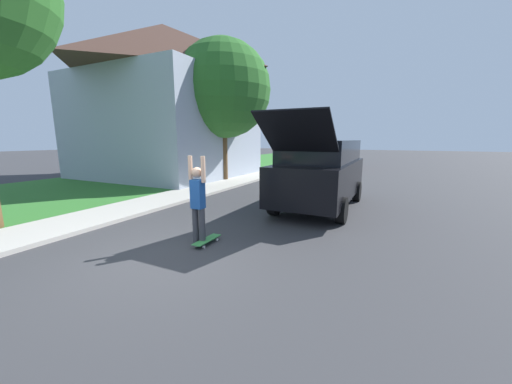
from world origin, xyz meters
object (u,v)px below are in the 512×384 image
at_px(skateboarder, 198,200).
at_px(car_down_street, 336,159).
at_px(skateboard, 207,240).
at_px(suv_parked, 321,171).
at_px(lawn_tree_far, 223,90).

bearing_deg(skateboarder, car_down_street, 91.99).
bearing_deg(skateboard, suv_parked, 73.05).
distance_m(suv_parked, skateboarder, 4.68).
relative_size(lawn_tree_far, skateboarder, 3.76).
bearing_deg(skateboarder, suv_parked, 71.65).
height_order(suv_parked, skateboarder, suv_parked).
distance_m(car_down_street, skateboarder, 18.18).
height_order(car_down_street, skateboarder, skateboarder).
xyz_separation_m(lawn_tree_far, car_down_street, (3.89, 10.06, -3.97)).
height_order(skateboarder, skateboard, skateboarder).
bearing_deg(skateboard, skateboarder, -152.76).
height_order(lawn_tree_far, car_down_street, lawn_tree_far).
height_order(suv_parked, skateboard, suv_parked).
height_order(lawn_tree_far, skateboard, lawn_tree_far).
distance_m(lawn_tree_far, skateboard, 10.35).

